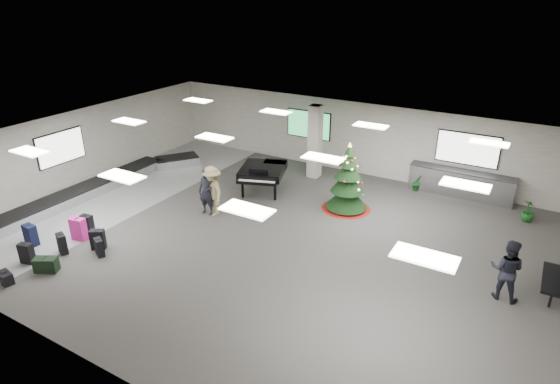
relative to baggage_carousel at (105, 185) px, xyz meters
The scene contains 21 objects.
ground 7.84m from the baggage_carousel, ahead, with size 18.00×18.00×0.00m, color #3B3836.
room_envelope 7.79m from the baggage_carousel, ahead, with size 18.02×14.02×3.21m.
baggage_carousel is the anchor object (origin of this frame).
service_counter 14.50m from the baggage_carousel, 27.67° to the left, with size 4.05×0.65×1.08m.
suitcase_0 5.64m from the baggage_carousel, 64.20° to the right, with size 0.47×0.34×0.67m.
suitcase_1 5.05m from the baggage_carousel, 55.36° to the right, with size 0.47×0.36×0.67m.
pink_suitcase 4.23m from the baggage_carousel, 51.78° to the right, with size 0.54×0.36×0.80m.
suitcase_3 5.00m from the baggage_carousel, 43.08° to the right, with size 0.51×0.45×0.69m.
navy_suitcase 4.62m from the baggage_carousel, 70.22° to the right, with size 0.49×0.31×0.73m.
green_duffel 6.10m from the baggage_carousel, 56.47° to the right, with size 0.74×0.61×0.47m.
suitcase_7 5.44m from the baggage_carousel, 42.48° to the right, with size 0.44×0.35×0.59m.
suitcase_8 3.68m from the baggage_carousel, 49.66° to the right, with size 0.44×0.29×0.63m.
black_duffel 6.71m from the baggage_carousel, 64.45° to the right, with size 0.56×0.37×0.35m.
christmas_tree 9.98m from the baggage_carousel, 19.67° to the left, with size 1.86×1.86×2.65m.
grand_piano 6.59m from the baggage_carousel, 28.21° to the left, with size 2.29×2.60×1.24m.
bench 16.50m from the baggage_carousel, ahead, with size 0.57×1.68×1.06m.
traveler_a 5.14m from the baggage_carousel, ahead, with size 0.64×0.42×1.75m, color black.
traveler_b 5.39m from the baggage_carousel, ahead, with size 1.21×0.70×1.88m, color #94885B.
traveler_bench 15.20m from the baggage_carousel, ahead, with size 0.85×0.67×1.76m, color black.
potted_plant_left 12.92m from the baggage_carousel, 29.77° to the left, with size 0.39×0.31×0.71m, color #133E18.
potted_plant_right 16.41m from the baggage_carousel, 20.28° to the left, with size 0.45×0.45×0.80m, color #133E18.
Camera 1 is at (7.44, -11.83, 7.79)m, focal length 30.00 mm.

